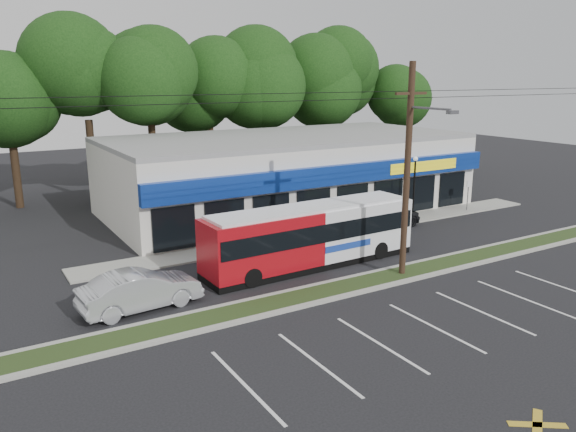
# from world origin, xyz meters

# --- Properties ---
(ground) EXTENTS (120.00, 120.00, 0.00)m
(ground) POSITION_xyz_m (0.00, 0.00, 0.00)
(ground) COLOR black
(ground) RESTS_ON ground
(grass_strip) EXTENTS (40.00, 1.60, 0.12)m
(grass_strip) POSITION_xyz_m (0.00, 1.00, 0.06)
(grass_strip) COLOR #203415
(grass_strip) RESTS_ON ground
(curb_south) EXTENTS (40.00, 0.25, 0.14)m
(curb_south) POSITION_xyz_m (0.00, 0.15, 0.07)
(curb_south) COLOR #9E9E93
(curb_south) RESTS_ON ground
(curb_north) EXTENTS (40.00, 0.25, 0.14)m
(curb_north) POSITION_xyz_m (0.00, 1.85, 0.07)
(curb_north) COLOR #9E9E93
(curb_north) RESTS_ON ground
(sidewalk) EXTENTS (32.00, 2.20, 0.10)m
(sidewalk) POSITION_xyz_m (5.00, 9.00, 0.05)
(sidewalk) COLOR #9E9E93
(sidewalk) RESTS_ON ground
(strip_mall) EXTENTS (25.00, 12.55, 5.30)m
(strip_mall) POSITION_xyz_m (5.50, 15.91, 2.65)
(strip_mall) COLOR silver
(strip_mall) RESTS_ON ground
(utility_pole) EXTENTS (50.00, 2.77, 10.00)m
(utility_pole) POSITION_xyz_m (2.83, 0.93, 5.41)
(utility_pole) COLOR black
(utility_pole) RESTS_ON ground
(lamp_post) EXTENTS (0.30, 0.30, 4.25)m
(lamp_post) POSITION_xyz_m (11.00, 8.80, 2.67)
(lamp_post) COLOR black
(lamp_post) RESTS_ON ground
(sign_post) EXTENTS (0.45, 0.10, 2.23)m
(sign_post) POSITION_xyz_m (16.00, 8.57, 1.56)
(sign_post) COLOR #59595E
(sign_post) RESTS_ON ground
(tree_line) EXTENTS (46.76, 6.76, 11.83)m
(tree_line) POSITION_xyz_m (4.00, 26.00, 8.42)
(tree_line) COLOR black
(tree_line) RESTS_ON ground
(metrobus) EXTENTS (11.58, 2.77, 3.10)m
(metrobus) POSITION_xyz_m (0.05, 4.50, 1.64)
(metrobus) COLOR #A10C14
(metrobus) RESTS_ON ground
(car_dark) EXTENTS (5.04, 2.08, 1.71)m
(car_dark) POSITION_xyz_m (7.99, 8.26, 0.85)
(car_dark) COLOR black
(car_dark) RESTS_ON ground
(car_silver) EXTENTS (5.10, 2.17, 1.64)m
(car_silver) POSITION_xyz_m (-9.00, 3.50, 0.82)
(car_silver) COLOR #A8AAB0
(car_silver) RESTS_ON ground
(pedestrian_a) EXTENTS (0.83, 0.71, 1.93)m
(pedestrian_a) POSITION_xyz_m (7.13, 6.01, 0.97)
(pedestrian_a) COLOR silver
(pedestrian_a) RESTS_ON ground
(pedestrian_b) EXTENTS (0.99, 0.89, 1.66)m
(pedestrian_b) POSITION_xyz_m (2.26, 8.25, 0.83)
(pedestrian_b) COLOR silver
(pedestrian_b) RESTS_ON ground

